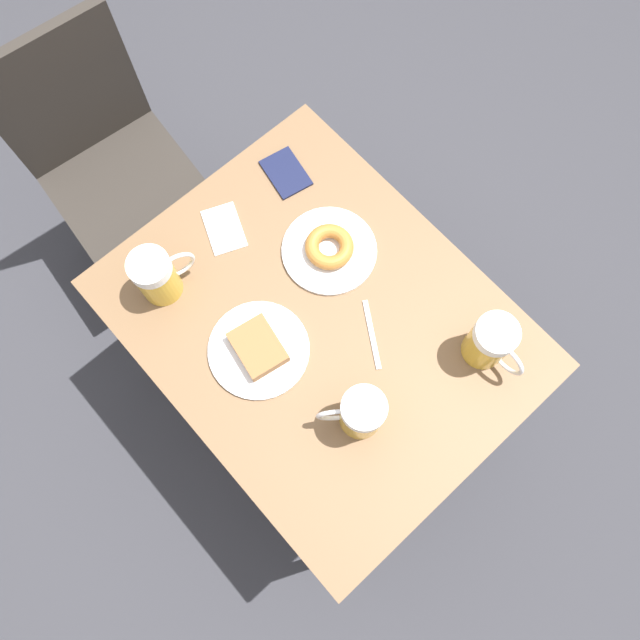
{
  "coord_description": "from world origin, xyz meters",
  "views": [
    {
      "loc": [
        -0.29,
        -0.32,
        2.1
      ],
      "look_at": [
        0.0,
        0.0,
        0.72
      ],
      "focal_mm": 35.0,
      "sensor_mm": 36.0,
      "label": 1
    }
  ],
  "objects_px": {
    "beer_mug_right": "(157,276)",
    "plate_with_cake": "(258,349)",
    "plate_with_donut": "(329,249)",
    "beer_mug_center": "(491,342)",
    "fork": "(372,334)",
    "passport_near_edge": "(286,173)",
    "beer_mug_left": "(361,413)",
    "napkin_folded": "(224,229)",
    "chair": "(99,147)"
  },
  "relations": [
    {
      "from": "fork",
      "to": "passport_near_edge",
      "type": "distance_m",
      "value": 0.47
    },
    {
      "from": "fork",
      "to": "chair",
      "type": "bearing_deg",
      "value": 99.2
    },
    {
      "from": "chair",
      "to": "fork",
      "type": "distance_m",
      "value": 0.98
    },
    {
      "from": "plate_with_donut",
      "to": "beer_mug_left",
      "type": "bearing_deg",
      "value": -123.06
    },
    {
      "from": "plate_with_donut",
      "to": "napkin_folded",
      "type": "height_order",
      "value": "plate_with_donut"
    },
    {
      "from": "chair",
      "to": "beer_mug_right",
      "type": "xyz_separation_m",
      "value": [
        -0.13,
        -0.54,
        0.24
      ]
    },
    {
      "from": "plate_with_cake",
      "to": "beer_mug_right",
      "type": "xyz_separation_m",
      "value": [
        -0.07,
        0.27,
        0.06
      ]
    },
    {
      "from": "plate_with_cake",
      "to": "plate_with_donut",
      "type": "distance_m",
      "value": 0.3
    },
    {
      "from": "beer_mug_left",
      "to": "fork",
      "type": "height_order",
      "value": "beer_mug_left"
    },
    {
      "from": "beer_mug_left",
      "to": "fork",
      "type": "xyz_separation_m",
      "value": [
        0.16,
        0.12,
        -0.07
      ]
    },
    {
      "from": "chair",
      "to": "napkin_folded",
      "type": "bearing_deg",
      "value": -76.94
    },
    {
      "from": "beer_mug_left",
      "to": "beer_mug_center",
      "type": "xyz_separation_m",
      "value": [
        0.32,
        -0.08,
        0.0
      ]
    },
    {
      "from": "fork",
      "to": "passport_near_edge",
      "type": "relative_size",
      "value": 1.07
    },
    {
      "from": "plate_with_donut",
      "to": "fork",
      "type": "xyz_separation_m",
      "value": [
        -0.07,
        -0.22,
        -0.01
      ]
    },
    {
      "from": "beer_mug_center",
      "to": "beer_mug_left",
      "type": "bearing_deg",
      "value": 166.36
    },
    {
      "from": "plate_with_cake",
      "to": "plate_with_donut",
      "type": "relative_size",
      "value": 1.02
    },
    {
      "from": "napkin_folded",
      "to": "passport_near_edge",
      "type": "relative_size",
      "value": 1.06
    },
    {
      "from": "beer_mug_center",
      "to": "passport_near_edge",
      "type": "height_order",
      "value": "beer_mug_center"
    },
    {
      "from": "beer_mug_right",
      "to": "fork",
      "type": "relative_size",
      "value": 0.99
    },
    {
      "from": "plate_with_donut",
      "to": "passport_near_edge",
      "type": "height_order",
      "value": "plate_with_donut"
    },
    {
      "from": "beer_mug_right",
      "to": "beer_mug_left",
      "type": "bearing_deg",
      "value": -76.37
    },
    {
      "from": "fork",
      "to": "beer_mug_right",
      "type": "bearing_deg",
      "value": 124.56
    },
    {
      "from": "napkin_folded",
      "to": "plate_with_cake",
      "type": "bearing_deg",
      "value": -114.89
    },
    {
      "from": "beer_mug_right",
      "to": "fork",
      "type": "bearing_deg",
      "value": -55.44
    },
    {
      "from": "plate_with_cake",
      "to": "fork",
      "type": "distance_m",
      "value": 0.27
    },
    {
      "from": "beer_mug_center",
      "to": "fork",
      "type": "xyz_separation_m",
      "value": [
        -0.16,
        0.2,
        -0.07
      ]
    },
    {
      "from": "beer_mug_left",
      "to": "napkin_folded",
      "type": "relative_size",
      "value": 0.99
    },
    {
      "from": "chair",
      "to": "napkin_folded",
      "type": "distance_m",
      "value": 0.55
    },
    {
      "from": "beer_mug_right",
      "to": "plate_with_cake",
      "type": "bearing_deg",
      "value": -76.12
    },
    {
      "from": "beer_mug_right",
      "to": "napkin_folded",
      "type": "bearing_deg",
      "value": 6.49
    },
    {
      "from": "beer_mug_left",
      "to": "beer_mug_center",
      "type": "height_order",
      "value": "same"
    },
    {
      "from": "napkin_folded",
      "to": "plate_with_donut",
      "type": "bearing_deg",
      "value": -54.94
    },
    {
      "from": "plate_with_cake",
      "to": "beer_mug_left",
      "type": "bearing_deg",
      "value": -76.62
    },
    {
      "from": "beer_mug_center",
      "to": "plate_with_cake",
      "type": "bearing_deg",
      "value": 137.9
    },
    {
      "from": "beer_mug_right",
      "to": "fork",
      "type": "distance_m",
      "value": 0.51
    },
    {
      "from": "chair",
      "to": "plate_with_donut",
      "type": "height_order",
      "value": "chair"
    },
    {
      "from": "passport_near_edge",
      "to": "beer_mug_center",
      "type": "bearing_deg",
      "value": -87.15
    },
    {
      "from": "beer_mug_center",
      "to": "fork",
      "type": "relative_size",
      "value": 0.99
    },
    {
      "from": "plate_with_donut",
      "to": "napkin_folded",
      "type": "xyz_separation_m",
      "value": [
        -0.15,
        0.22,
        -0.01
      ]
    },
    {
      "from": "chair",
      "to": "napkin_folded",
      "type": "height_order",
      "value": "chair"
    },
    {
      "from": "beer_mug_left",
      "to": "passport_near_edge",
      "type": "height_order",
      "value": "beer_mug_left"
    },
    {
      "from": "plate_with_donut",
      "to": "beer_mug_center",
      "type": "distance_m",
      "value": 0.44
    },
    {
      "from": "beer_mug_center",
      "to": "napkin_folded",
      "type": "bearing_deg",
      "value": 111.16
    },
    {
      "from": "fork",
      "to": "plate_with_donut",
      "type": "bearing_deg",
      "value": 73.0
    },
    {
      "from": "beer_mug_right",
      "to": "fork",
      "type": "height_order",
      "value": "beer_mug_right"
    },
    {
      "from": "beer_mug_center",
      "to": "passport_near_edge",
      "type": "bearing_deg",
      "value": 92.85
    },
    {
      "from": "plate_with_donut",
      "to": "beer_mug_center",
      "type": "height_order",
      "value": "beer_mug_center"
    },
    {
      "from": "chair",
      "to": "beer_mug_left",
      "type": "xyz_separation_m",
      "value": [
        -0.0,
        -1.08,
        0.24
      ]
    },
    {
      "from": "passport_near_edge",
      "to": "beer_mug_left",
      "type": "bearing_deg",
      "value": -116.41
    },
    {
      "from": "plate_with_cake",
      "to": "beer_mug_center",
      "type": "bearing_deg",
      "value": -42.1
    }
  ]
}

